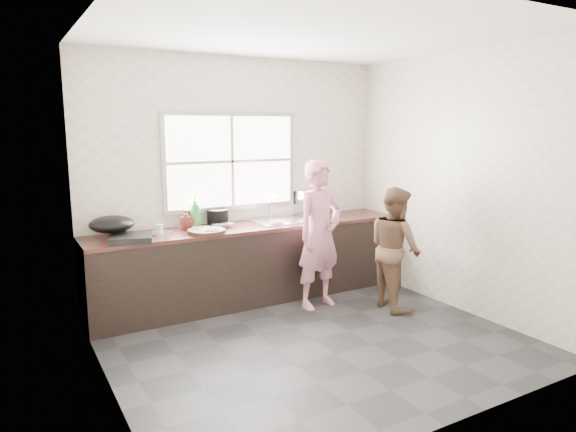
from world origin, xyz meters
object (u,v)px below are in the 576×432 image
burner (131,238)px  dish_rack (313,203)px  cutting_board (207,231)px  bottle_green (195,211)px  person_side (395,248)px  pot_lid_left (126,240)px  bowl_held (277,222)px  bottle_brown_short (188,219)px  plate_food (189,226)px  bottle_brown_tall (186,221)px  glass_jar (159,229)px  black_pot (218,217)px  bowl_mince (213,231)px  bowl_crabs (317,216)px  pot_lid_right (157,233)px  woman (319,239)px  wok (112,224)px

burner → dish_rack: 2.33m
cutting_board → bottle_green: 0.42m
person_side → pot_lid_left: (-2.62, 0.86, 0.21)m
person_side → cutting_board: person_side is taller
bowl_held → bottle_brown_short: 0.97m
plate_food → bottle_brown_tall: bottle_brown_tall is taller
dish_rack → glass_jar: bearing=168.7°
bottle_brown_short → dish_rack: 1.60m
person_side → black_pot: size_ratio=5.64×
person_side → glass_jar: person_side is taller
person_side → bowl_mince: 1.94m
bowl_held → dish_rack: 0.81m
cutting_board → bowl_crabs: 1.45m
bowl_crabs → bottle_brown_short: bottle_brown_short is taller
black_pot → dish_rack: bearing=0.0°
glass_jar → pot_lid_right: 0.08m
woman → bottle_brown_short: woman is taller
bottle_brown_short → wok: (-0.83, -0.18, 0.06)m
bowl_mince → wok: (-0.94, 0.26, 0.12)m
woman → person_side: woman is taller
bowl_mince → dish_rack: size_ratio=0.47×
woman → bowl_held: 0.53m
bowl_held → person_side: bearing=-40.4°
wok → bottle_brown_tall: bearing=3.8°
bowl_mince → dish_rack: (1.49, 0.44, 0.13)m
bowl_crabs → pot_lid_right: (-1.89, 0.09, -0.02)m
bottle_green → pot_lid_left: (-0.82, -0.35, -0.16)m
bottle_brown_tall → bottle_brown_short: bottle_brown_tall is taller
person_side → cutting_board: bearing=75.0°
cutting_board → wok: bearing=166.2°
bowl_crabs → pot_lid_left: (-2.24, -0.10, -0.02)m
bowl_mince → bowl_crabs: 1.41m
bowl_held → bottle_brown_tall: 0.99m
bowl_crabs → bottle_brown_tall: size_ratio=0.94×
woman → bottle_brown_short: bearing=136.7°
cutting_board → glass_jar: glass_jar is taller
bottle_green → burner: bearing=-154.5°
person_side → bottle_brown_tall: (-1.94, 1.08, 0.30)m
pot_lid_right → dish_rack: bearing=4.5°
bottle_green → glass_jar: size_ratio=3.26×
bowl_mince → burner: burner is taller
black_pot → bottle_brown_short: (-0.34, 0.00, 0.00)m
woman → bottle_brown_short: (-1.19, 0.78, 0.20)m
bottle_green → bottle_brown_short: bearing=180.0°
cutting_board → wok: (-0.89, 0.22, 0.12)m
cutting_board → plate_food: size_ratio=1.91×
burner → cutting_board: bearing=-1.8°
woman → glass_jar: bearing=150.4°
cutting_board → burner: size_ratio=0.99×
bottle_brown_tall → bottle_brown_short: size_ratio=1.15×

